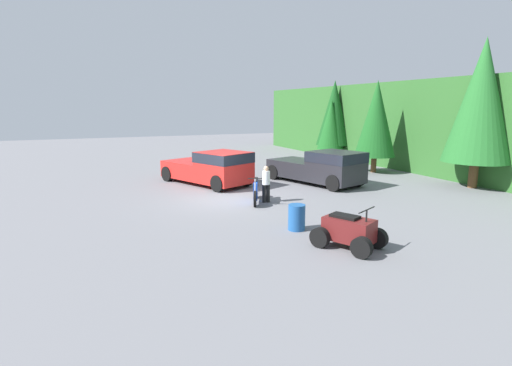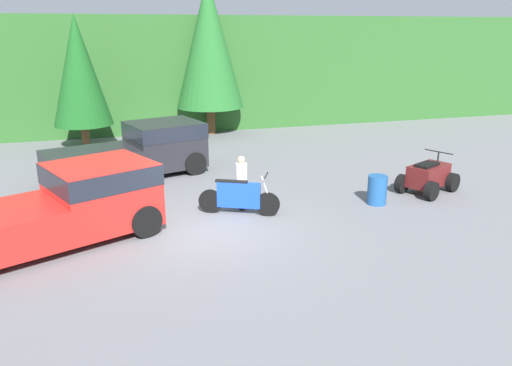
% 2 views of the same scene
% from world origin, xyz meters
% --- Properties ---
extents(ground_plane, '(80.00, 80.00, 0.00)m').
position_xyz_m(ground_plane, '(0.00, 0.00, 0.00)').
color(ground_plane, slate).
extents(hillside_backdrop, '(44.00, 6.00, 5.74)m').
position_xyz_m(hillside_backdrop, '(0.00, 16.00, 2.87)').
color(hillside_backdrop, '#2D6028').
rests_on(hillside_backdrop, ground_plane).
extents(tree_left, '(2.71, 2.71, 6.15)m').
position_xyz_m(tree_left, '(-10.16, 12.53, 3.62)').
color(tree_left, brown).
rests_on(tree_left, ground_plane).
extents(tree_mid_left, '(2.06, 2.06, 4.68)m').
position_xyz_m(tree_mid_left, '(-9.81, 12.03, 2.75)').
color(tree_mid_left, brown).
rests_on(tree_mid_left, ground_plane).
extents(tree_mid_right, '(2.52, 2.52, 5.73)m').
position_xyz_m(tree_mid_right, '(-3.40, 11.04, 3.37)').
color(tree_mid_right, brown).
rests_on(tree_mid_right, ground_plane).
extents(tree_right, '(3.29, 3.29, 7.49)m').
position_xyz_m(tree_right, '(2.58, 12.48, 4.40)').
color(tree_right, brown).
rests_on(tree_right, ground_plane).
extents(pickup_truck_red, '(5.75, 4.12, 1.84)m').
position_xyz_m(pickup_truck_red, '(-3.52, 0.34, 0.97)').
color(pickup_truck_red, red).
rests_on(pickup_truck_red, ground_plane).
extents(pickup_truck_second, '(5.87, 3.67, 1.84)m').
position_xyz_m(pickup_truck_second, '(-1.35, 5.83, 0.97)').
color(pickup_truck_second, '#232328').
rests_on(pickup_truck_second, ground_plane).
extents(dirt_bike, '(2.16, 1.17, 1.21)m').
position_xyz_m(dirt_bike, '(1.01, 0.93, 0.50)').
color(dirt_bike, black).
rests_on(dirt_bike, ground_plane).
extents(quad_atv, '(2.30, 1.98, 1.27)m').
position_xyz_m(quad_atv, '(7.39, 1.16, 0.50)').
color(quad_atv, black).
rests_on(quad_atv, ground_plane).
extents(rider_person, '(0.37, 0.37, 1.60)m').
position_xyz_m(rider_person, '(1.20, 1.33, 0.87)').
color(rider_person, black).
rests_on(rider_person, ground_plane).
extents(steel_barrel, '(0.58, 0.58, 0.88)m').
position_xyz_m(steel_barrel, '(5.24, 0.61, 0.44)').
color(steel_barrel, '#1E5193').
rests_on(steel_barrel, ground_plane).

